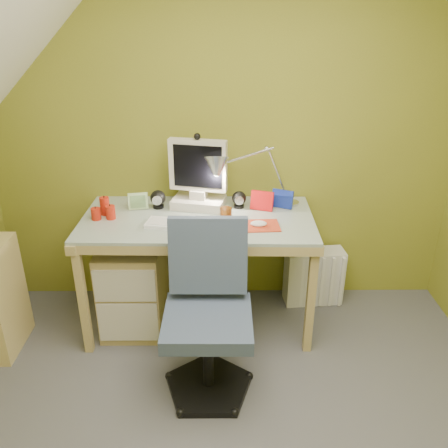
{
  "coord_description": "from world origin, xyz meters",
  "views": [
    {
      "loc": [
        -0.02,
        -1.54,
        2.03
      ],
      "look_at": [
        0.0,
        1.0,
        0.85
      ],
      "focal_mm": 38.0,
      "sensor_mm": 36.0,
      "label": 1
    }
  ],
  "objects_px": {
    "desk_lamp": "(267,162)",
    "task_chair": "(208,319)",
    "monitor": "(198,171)",
    "desk": "(199,271)",
    "radiator": "(314,276)"
  },
  "relations": [
    {
      "from": "desk",
      "to": "radiator",
      "type": "distance_m",
      "value": 0.88
    },
    {
      "from": "monitor",
      "to": "task_chair",
      "type": "relative_size",
      "value": 0.51
    },
    {
      "from": "desk",
      "to": "radiator",
      "type": "bearing_deg",
      "value": 16.67
    },
    {
      "from": "desk_lamp",
      "to": "task_chair",
      "type": "height_order",
      "value": "desk_lamp"
    },
    {
      "from": "desk",
      "to": "monitor",
      "type": "xyz_separation_m",
      "value": [
        -0.0,
        0.18,
        0.65
      ]
    },
    {
      "from": "monitor",
      "to": "radiator",
      "type": "height_order",
      "value": "monitor"
    },
    {
      "from": "desk_lamp",
      "to": "task_chair",
      "type": "xyz_separation_m",
      "value": [
        -0.37,
        -0.86,
        -0.61
      ]
    },
    {
      "from": "desk_lamp",
      "to": "task_chair",
      "type": "distance_m",
      "value": 1.12
    },
    {
      "from": "radiator",
      "to": "monitor",
      "type": "bearing_deg",
      "value": 178.11
    },
    {
      "from": "desk",
      "to": "desk_lamp",
      "type": "height_order",
      "value": "desk_lamp"
    },
    {
      "from": "desk",
      "to": "desk_lamp",
      "type": "xyz_separation_m",
      "value": [
        0.45,
        0.18,
        0.7
      ]
    },
    {
      "from": "desk_lamp",
      "to": "desk",
      "type": "bearing_deg",
      "value": -167.0
    },
    {
      "from": "task_chair",
      "to": "radiator",
      "type": "xyz_separation_m",
      "value": [
        0.76,
        0.91,
        -0.28
      ]
    },
    {
      "from": "desk_lamp",
      "to": "task_chair",
      "type": "relative_size",
      "value": 0.63
    },
    {
      "from": "desk_lamp",
      "to": "radiator",
      "type": "height_order",
      "value": "desk_lamp"
    }
  ]
}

